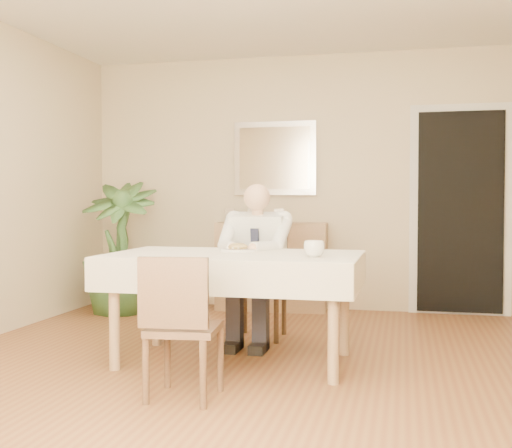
% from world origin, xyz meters
% --- Properties ---
extents(room, '(5.00, 5.02, 2.60)m').
position_xyz_m(room, '(0.00, 0.00, 1.30)').
color(room, brown).
rests_on(room, ground).
extents(window, '(1.34, 0.04, 1.44)m').
position_xyz_m(window, '(0.00, -2.47, 1.45)').
color(window, beige).
rests_on(window, room).
extents(doorway, '(0.96, 0.07, 2.10)m').
position_xyz_m(doorway, '(1.55, 2.46, 1.00)').
color(doorway, beige).
rests_on(doorway, ground).
extents(mirror, '(0.86, 0.04, 0.76)m').
position_xyz_m(mirror, '(-0.29, 2.47, 1.55)').
color(mirror, silver).
rests_on(mirror, room).
extents(dining_table, '(1.72, 1.03, 0.75)m').
position_xyz_m(dining_table, '(-0.11, 0.19, 0.67)').
color(dining_table, '#9D7350').
rests_on(dining_table, ground).
extents(chair_far, '(0.41, 0.41, 0.83)m').
position_xyz_m(chair_far, '(-0.11, 1.06, 0.46)').
color(chair_far, '#442D1B').
rests_on(chair_far, ground).
extents(chair_near, '(0.42, 0.42, 0.81)m').
position_xyz_m(chair_near, '(-0.19, -0.71, 0.45)').
color(chair_near, '#442D1B').
rests_on(chair_near, ground).
extents(seated_man, '(0.48, 0.72, 1.24)m').
position_xyz_m(seated_man, '(-0.11, 0.78, 0.69)').
color(seated_man, silver).
rests_on(seated_man, ground).
extents(plate, '(0.26, 0.26, 0.02)m').
position_xyz_m(plate, '(-0.14, 0.40, 0.76)').
color(plate, white).
rests_on(plate, dining_table).
extents(food, '(0.14, 0.14, 0.06)m').
position_xyz_m(food, '(-0.14, 0.40, 0.78)').
color(food, olive).
rests_on(food, dining_table).
extents(knife, '(0.01, 0.13, 0.01)m').
position_xyz_m(knife, '(-0.10, 0.34, 0.78)').
color(knife, silver).
rests_on(knife, dining_table).
extents(fork, '(0.01, 0.13, 0.01)m').
position_xyz_m(fork, '(-0.18, 0.34, 0.78)').
color(fork, silver).
rests_on(fork, dining_table).
extents(coffee_mug, '(0.17, 0.17, 0.11)m').
position_xyz_m(coffee_mug, '(0.46, 0.04, 0.81)').
color(coffee_mug, white).
rests_on(coffee_mug, dining_table).
extents(sideboard, '(1.13, 0.44, 0.89)m').
position_xyz_m(sideboard, '(-0.29, 2.32, 0.44)').
color(sideboard, '#9D7350').
rests_on(sideboard, ground).
extents(photo_frame_left, '(0.10, 0.02, 0.14)m').
position_xyz_m(photo_frame_left, '(-0.74, 2.33, 0.96)').
color(photo_frame_left, silver).
rests_on(photo_frame_left, sideboard).
extents(photo_frame_center, '(0.10, 0.02, 0.14)m').
position_xyz_m(photo_frame_center, '(-0.50, 2.34, 0.96)').
color(photo_frame_center, silver).
rests_on(photo_frame_center, sideboard).
extents(photo_frame_right, '(0.10, 0.02, 0.14)m').
position_xyz_m(photo_frame_right, '(-0.22, 2.35, 0.96)').
color(photo_frame_right, silver).
rests_on(photo_frame_right, sideboard).
extents(potted_palm, '(0.78, 0.78, 1.31)m').
position_xyz_m(potted_palm, '(-1.73, 1.81, 0.65)').
color(potted_palm, '#305325').
rests_on(potted_palm, ground).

